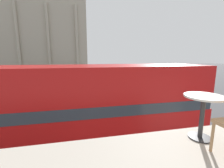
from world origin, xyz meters
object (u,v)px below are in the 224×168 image
object	(u,v)px
traffic_light_near	(51,83)
cafe_dining_table	(203,107)
double_decker_bus	(90,108)
pedestrian_white	(114,73)
plaza_building_left	(38,34)
traffic_light_mid	(133,74)
traffic_light_far	(67,74)
pedestrian_red	(62,101)
pedestrian_yellow	(52,80)

from	to	relation	value
traffic_light_near	cafe_dining_table	bearing A→B (deg)	-68.86
double_decker_bus	pedestrian_white	world-z (taller)	double_decker_bus
plaza_building_left	traffic_light_mid	xyz separation A→B (m)	(20.22, -37.04, -9.77)
double_decker_bus	traffic_light_near	bearing A→B (deg)	110.72
traffic_light_near	pedestrian_white	size ratio (longest dim) A/B	2.32
cafe_dining_table	pedestrian_white	distance (m)	34.49
double_decker_bus	traffic_light_far	bearing A→B (deg)	95.36
plaza_building_left	pedestrian_red	world-z (taller)	plaza_building_left
cafe_dining_table	traffic_light_mid	distance (m)	17.74
cafe_dining_table	traffic_light_near	size ratio (longest dim) A/B	0.19
traffic_light_near	pedestrian_red	xyz separation A→B (m)	(0.78, 0.10, -1.62)
pedestrian_yellow	traffic_light_far	bearing A→B (deg)	-65.07
pedestrian_yellow	plaza_building_left	bearing A→B (deg)	68.01
cafe_dining_table	pedestrian_white	xyz separation A→B (m)	(6.29, 33.78, -2.96)
double_decker_bus	plaza_building_left	xyz separation A→B (m)	(-13.64, 49.31, 9.80)
traffic_light_mid	pedestrian_white	world-z (taller)	traffic_light_mid
traffic_light_far	pedestrian_yellow	distance (m)	3.03
cafe_dining_table	traffic_light_far	world-z (taller)	cafe_dining_table
double_decker_bus	traffic_light_mid	world-z (taller)	double_decker_bus
pedestrian_yellow	pedestrian_white	bearing A→B (deg)	1.06
plaza_building_left	pedestrian_yellow	xyz separation A→B (m)	(8.69, -30.51, -11.18)
plaza_building_left	pedestrian_yellow	bearing A→B (deg)	-74.10
traffic_light_mid	pedestrian_red	bearing A→B (deg)	-146.91
double_decker_bus	pedestrian_white	distance (m)	30.17
cafe_dining_table	pedestrian_yellow	distance (m)	24.52
traffic_light_far	pedestrian_white	distance (m)	15.52
traffic_light_far	pedestrian_white	bearing A→B (deg)	48.55
plaza_building_left	pedestrian_white	world-z (taller)	plaza_building_left
double_decker_bus	plaza_building_left	world-z (taller)	plaza_building_left
plaza_building_left	pedestrian_red	size ratio (longest dim) A/B	19.90
cafe_dining_table	traffic_light_near	world-z (taller)	cafe_dining_table
cafe_dining_table	traffic_light_mid	size ratio (longest dim) A/B	0.20
cafe_dining_table	traffic_light_mid	world-z (taller)	cafe_dining_table
traffic_light_near	traffic_light_mid	xyz separation A→B (m)	(9.40, 5.72, -0.10)
traffic_light_near	traffic_light_mid	size ratio (longest dim) A/B	1.04
cafe_dining_table	plaza_building_left	world-z (taller)	plaza_building_left
double_decker_bus	cafe_dining_table	world-z (taller)	double_decker_bus
cafe_dining_table	pedestrian_red	world-z (taller)	cafe_dining_table
pedestrian_red	pedestrian_yellow	world-z (taller)	pedestrian_yellow
cafe_dining_table	pedestrian_white	size ratio (longest dim) A/B	0.43
traffic_light_far	pedestrian_red	distance (m)	10.94
traffic_light_mid	pedestrian_yellow	world-z (taller)	traffic_light_mid
double_decker_bus	pedestrian_red	xyz separation A→B (m)	(-2.04, 6.65, -1.49)
double_decker_bus	plaza_building_left	distance (m)	52.09
pedestrian_red	pedestrian_yellow	xyz separation A→B (m)	(-2.91, 12.15, 0.11)
double_decker_bus	traffic_light_mid	distance (m)	13.92
traffic_light_far	traffic_light_near	bearing A→B (deg)	-91.99
plaza_building_left	traffic_light_near	distance (m)	45.16
traffic_light_near	double_decker_bus	bearing A→B (deg)	-66.72
pedestrian_red	pedestrian_white	xyz separation A→B (m)	(9.84, 22.46, 0.04)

